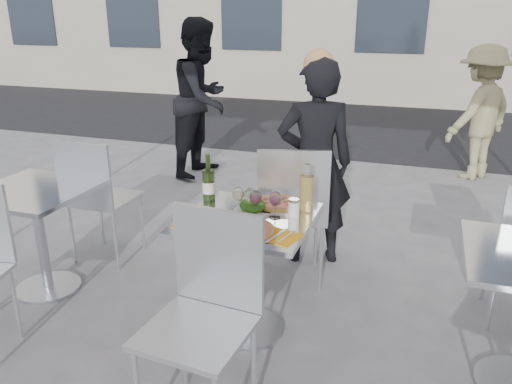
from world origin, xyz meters
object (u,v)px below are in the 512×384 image
(pedestrian_b, at_px, (480,113))
(wineglass_white_b, at_px, (250,196))
(main_table, at_px, (248,251))
(wineglass_red_a, at_px, (256,198))
(woman_diner, at_px, (315,164))
(pizza_near, at_px, (243,230))
(side_chair_lfar, at_px, (96,192))
(salad_plate, at_px, (253,207))
(side_table_left, at_px, (38,218))
(wineglass_white_a, at_px, (238,195))
(sugar_shaker, at_px, (294,208))
(wineglass_red_b, at_px, (275,200))
(napkin_left, at_px, (191,222))
(napkin_right, at_px, (281,237))
(pedestrian_a, at_px, (202,99))
(chair_near, at_px, (207,301))
(chair_far, at_px, (292,205))
(carafe, at_px, (306,193))
(pizza_far, at_px, (277,204))
(wine_bottle, at_px, (209,184))

(pedestrian_b, height_order, wineglass_white_b, pedestrian_b)
(main_table, height_order, wineglass_red_a, wineglass_red_a)
(woman_diner, bearing_deg, pizza_near, 64.89)
(side_chair_lfar, xyz_separation_m, salad_plate, (1.39, -0.41, 0.20))
(pizza_near, height_order, wineglass_red_a, wineglass_red_a)
(side_table_left, height_order, wineglass_red_a, wineglass_red_a)
(pedestrian_b, height_order, wineglass_white_a, pedestrian_b)
(pizza_near, height_order, sugar_shaker, sugar_shaker)
(pedestrian_b, relative_size, wineglass_red_b, 9.76)
(pizza_near, xyz_separation_m, napkin_left, (-0.32, 0.03, -0.01))
(pedestrian_b, xyz_separation_m, napkin_right, (-1.21, -3.97, -0.02))
(pedestrian_a, height_order, wineglass_red_b, pedestrian_a)
(side_chair_lfar, xyz_separation_m, napkin_left, (1.11, -0.65, 0.17))
(chair_near, xyz_separation_m, sugar_shaker, (0.21, 0.74, 0.21))
(chair_far, xyz_separation_m, carafe, (0.20, -0.44, 0.26))
(side_chair_lfar, height_order, woman_diner, woman_diner)
(salad_plate, height_order, sugar_shaker, sugar_shaker)
(pizza_far, bearing_deg, napkin_right, -70.86)
(pizza_far, height_order, wineglass_white_b, wineglass_white_b)
(wine_bottle, bearing_deg, pedestrian_b, 63.89)
(sugar_shaker, distance_m, wineglass_red_a, 0.22)
(chair_near, bearing_deg, wineglass_white_b, 97.69)
(side_table_left, height_order, pizza_near, pizza_near)
(side_chair_lfar, xyz_separation_m, napkin_right, (1.64, -0.68, 0.17))
(main_table, distance_m, napkin_right, 0.39)
(chair_far, height_order, pizza_far, chair_far)
(main_table, height_order, wineglass_red_b, wineglass_red_b)
(chair_far, bearing_deg, main_table, 64.11)
(chair_near, relative_size, pedestrian_b, 0.65)
(chair_near, distance_m, side_chair_lfar, 1.82)
(side_table_left, relative_size, napkin_right, 3.41)
(pizza_near, distance_m, wineglass_white_a, 0.28)
(chair_far, relative_size, salad_plate, 4.67)
(woman_diner, relative_size, wineglass_white_b, 9.91)
(woman_diner, bearing_deg, wineglass_white_a, 57.69)
(side_table_left, distance_m, pedestrian_b, 4.80)
(wineglass_white_a, bearing_deg, salad_plate, 24.41)
(salad_plate, bearing_deg, main_table, -93.52)
(pedestrian_b, bearing_deg, chair_far, 14.17)
(napkin_left, bearing_deg, wineglass_red_b, 12.96)
(salad_plate, height_order, napkin_right, salad_plate)
(chair_near, height_order, sugar_shaker, chair_near)
(wineglass_red_b, bearing_deg, main_table, -164.09)
(napkin_left, bearing_deg, side_chair_lfar, 135.89)
(side_table_left, height_order, napkin_left, napkin_left)
(main_table, height_order, sugar_shaker, sugar_shaker)
(chair_far, distance_m, wine_bottle, 0.66)
(sugar_shaker, bearing_deg, chair_near, -105.49)
(wine_bottle, relative_size, napkin_left, 1.35)
(napkin_left, bearing_deg, chair_near, -71.03)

